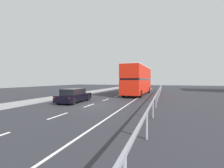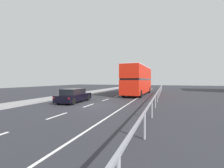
{
  "view_description": "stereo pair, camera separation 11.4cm",
  "coord_description": "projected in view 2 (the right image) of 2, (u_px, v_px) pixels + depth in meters",
  "views": [
    {
      "loc": [
        6.27,
        -12.7,
        2.23
      ],
      "look_at": [
        -0.1,
        6.35,
        1.74
      ],
      "focal_mm": 24.96,
      "sensor_mm": 36.0,
      "label": 1
    },
    {
      "loc": [
        6.37,
        -12.66,
        2.23
      ],
      "look_at": [
        -0.1,
        6.35,
        1.74
      ],
      "focal_mm": 24.96,
      "sensor_mm": 36.0,
      "label": 2
    }
  ],
  "objects": [
    {
      "name": "double_decker_bus_red",
      "position": [
        138.0,
        79.0,
        23.99
      ],
      "size": [
        2.95,
        11.27,
        4.38
      ],
      "rotation": [
        0.0,
        0.0,
        -0.04
      ],
      "color": "red",
      "rests_on": "ground"
    },
    {
      "name": "near_sidewalk_kerb",
      "position": [
        35.0,
        101.0,
        16.16
      ],
      "size": [
        2.37,
        80.0,
        0.14
      ],
      "primitive_type": "cube",
      "color": "gray",
      "rests_on": "ground"
    },
    {
      "name": "bridge_side_railing",
      "position": [
        159.0,
        91.0,
        20.76
      ],
      "size": [
        0.1,
        42.0,
        1.05
      ],
      "color": "gray",
      "rests_on": "ground"
    },
    {
      "name": "lane_paint_markings",
      "position": [
        131.0,
        96.0,
        21.65
      ],
      "size": [
        3.26,
        46.0,
        0.01
      ],
      "color": "silver",
      "rests_on": "ground"
    },
    {
      "name": "hatchback_car_near",
      "position": [
        74.0,
        96.0,
        15.74
      ],
      "size": [
        1.92,
        4.52,
        1.38
      ],
      "rotation": [
        0.0,
        0.0,
        0.03
      ],
      "color": "black",
      "rests_on": "ground"
    },
    {
      "name": "ground_plane",
      "position": [
        91.0,
        105.0,
        14.09
      ],
      "size": [
        73.55,
        120.0,
        0.1
      ],
      "primitive_type": "cube",
      "color": "#2A2A31"
    }
  ]
}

